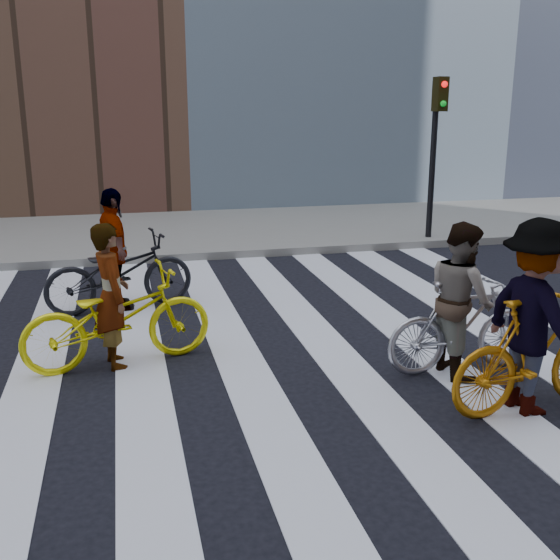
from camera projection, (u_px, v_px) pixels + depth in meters
name	position (u px, v px, depth m)	size (l,w,h in m)	color
ground	(287.00, 357.00, 7.54)	(100.00, 100.00, 0.00)	black
sidewalk_far	(204.00, 231.00, 14.56)	(100.00, 5.00, 0.15)	gray
zebra_crosswalk	(287.00, 356.00, 7.54)	(8.25, 10.00, 0.01)	white
traffic_signal	(436.00, 132.00, 12.95)	(0.22, 0.42, 3.33)	black
bike_yellow_left	(118.00, 318.00, 7.18)	(0.72, 2.08, 1.09)	#FFF40E
bike_silver_mid	(463.00, 326.00, 7.01)	(0.49, 1.72, 1.03)	#B2B3BD
bike_yellow_right	(536.00, 354.00, 6.11)	(0.53, 1.86, 1.12)	#C3700A
bike_dark_rear	(119.00, 272.00, 9.14)	(0.72, 2.07, 1.09)	black
rider_left	(111.00, 296.00, 7.10)	(0.59, 0.38, 1.61)	slate
rider_mid	(461.00, 299.00, 6.92)	(0.80, 0.62, 1.65)	slate
rider_right	(535.00, 318.00, 6.00)	(1.19, 0.68, 1.84)	slate
rider_rear	(114.00, 250.00, 9.05)	(1.01, 0.42, 1.72)	slate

